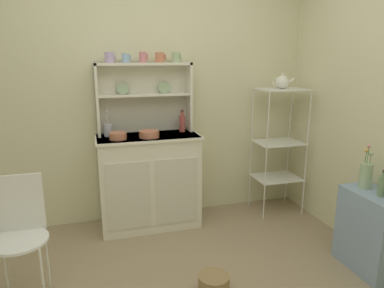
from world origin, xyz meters
TOP-DOWN VIEW (x-y plane):
  - wall_back at (0.00, 1.62)m, footprint 3.84×0.05m
  - hutch_cabinet at (-0.05, 1.37)m, footprint 0.95×0.45m
  - hutch_shelf_unit at (-0.05, 1.53)m, footprint 0.88×0.18m
  - bakers_rack at (1.29, 1.33)m, footprint 0.46×0.36m
  - side_shelf_blue at (1.44, 0.17)m, footprint 0.28×0.48m
  - wire_chair at (-1.03, 0.54)m, footprint 0.36×0.36m
  - floor_basket at (0.20, 0.21)m, footprint 0.22×0.22m
  - cup_lilac_0 at (-0.34, 1.49)m, footprint 0.10×0.08m
  - cup_sky_1 at (-0.20, 1.49)m, footprint 0.08×0.07m
  - cup_rose_2 at (-0.05, 1.49)m, footprint 0.08×0.06m
  - cup_terracotta_3 at (0.11, 1.49)m, footprint 0.10×0.08m
  - cup_sage_4 at (0.26, 1.49)m, footprint 0.09×0.07m
  - bowl_mixing_large at (-0.32, 1.29)m, footprint 0.15×0.15m
  - bowl_floral_medium at (-0.05, 1.29)m, footprint 0.18×0.18m
  - jam_bottle at (0.30, 1.45)m, footprint 0.06×0.06m
  - utensil_jar at (-0.39, 1.45)m, footprint 0.08×0.08m
  - porcelain_teapot at (1.29, 1.33)m, footprint 0.22×0.13m
  - flower_vase at (1.44, 0.29)m, footprint 0.09×0.09m
  - oil_bottle at (1.44, 0.12)m, footprint 0.06×0.06m

SIDE VIEW (x-z plane):
  - floor_basket at x=0.20m, z-range 0.00..0.14m
  - side_shelf_blue at x=1.44m, z-range 0.00..0.62m
  - hutch_cabinet at x=-0.05m, z-range 0.01..0.90m
  - wire_chair at x=-1.03m, z-range 0.09..0.94m
  - oil_bottle at x=1.44m, z-range 0.60..0.79m
  - flower_vase at x=1.44m, z-range 0.56..0.90m
  - bakers_rack at x=1.29m, z-range 0.16..1.44m
  - bowl_floral_medium at x=-0.05m, z-range 0.89..0.95m
  - bowl_mixing_large at x=-0.32m, z-range 0.89..0.95m
  - utensil_jar at x=-0.39m, z-range 0.83..1.07m
  - jam_bottle at x=0.30m, z-range 0.87..1.08m
  - wall_back at x=0.00m, z-range 0.00..2.50m
  - hutch_shelf_unit at x=-0.05m, z-range 0.94..1.59m
  - porcelain_teapot at x=1.29m, z-range 1.27..1.43m
  - cup_sky_1 at x=-0.20m, z-range 1.54..1.62m
  - cup_terracotta_3 at x=0.11m, z-range 1.54..1.63m
  - cup_lilac_0 at x=-0.34m, z-range 1.54..1.63m
  - cup_sage_4 at x=0.26m, z-range 1.54..1.63m
  - cup_rose_2 at x=-0.05m, z-range 1.54..1.63m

